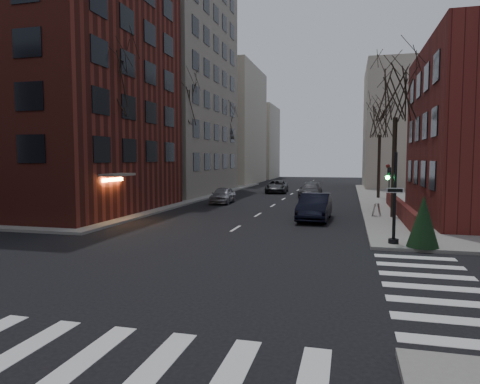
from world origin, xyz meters
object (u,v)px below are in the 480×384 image
(tree_left_a, at_px, (110,86))
(car_lane_far, at_px, (277,186))
(traffic_signal, at_px, (393,204))
(streetlamp_near, at_px, (170,154))
(tree_left_c, at_px, (225,125))
(tree_right_a, at_px, (396,92))
(parked_sedan, at_px, (315,207))
(streetlamp_far, at_px, (234,156))
(sandwich_board, at_px, (376,210))
(evergreen_shrub, at_px, (423,221))
(tree_left_b, at_px, (181,103))
(car_lane_silver, at_px, (223,195))
(car_lane_gray, at_px, (311,190))
(tree_right_b, at_px, (380,119))

(tree_left_a, xyz_separation_m, car_lane_far, (6.92, 23.34, -7.77))
(traffic_signal, relative_size, streetlamp_near, 0.64)
(tree_left_c, height_order, tree_right_a, same)
(tree_left_c, bearing_deg, tree_right_a, -51.34)
(traffic_signal, xyz_separation_m, tree_left_a, (-16.74, 5.01, 6.56))
(traffic_signal, xyz_separation_m, parked_sedan, (-3.94, 7.32, -1.07))
(streetlamp_far, xyz_separation_m, car_lane_far, (6.32, -4.66, -3.53))
(tree_left_a, relative_size, sandwich_board, 12.42)
(tree_left_c, height_order, evergreen_shrub, tree_left_c)
(parked_sedan, bearing_deg, streetlamp_near, 156.94)
(streetlamp_near, distance_m, streetlamp_far, 20.00)
(tree_left_b, distance_m, car_lane_far, 15.62)
(traffic_signal, distance_m, evergreen_shrub, 1.44)
(tree_left_b, xyz_separation_m, parked_sedan, (12.80, -9.68, -8.07))
(car_lane_far, bearing_deg, tree_left_c, 154.92)
(tree_left_a, xyz_separation_m, sandwich_board, (16.63, 4.24, -7.91))
(tree_left_b, distance_m, tree_left_c, 14.03)
(car_lane_silver, xyz_separation_m, car_lane_far, (2.67, 12.57, -0.00))
(parked_sedan, bearing_deg, car_lane_gray, 97.76)
(car_lane_far, relative_size, sandwich_board, 6.13)
(tree_left_b, height_order, sandwich_board, tree_left_b)
(tree_left_b, distance_m, streetlamp_near, 6.18)
(tree_left_a, xyz_separation_m, tree_left_c, (0.00, 26.00, -0.44))
(tree_left_a, relative_size, evergreen_shrub, 4.71)
(car_lane_far, bearing_deg, streetlamp_near, -116.44)
(tree_left_b, xyz_separation_m, streetlamp_far, (0.60, 16.00, -4.68))
(tree_left_c, relative_size, car_lane_silver, 2.34)
(tree_right_b, height_order, car_lane_gray, tree_right_b)
(streetlamp_near, bearing_deg, car_lane_far, 67.62)
(tree_right_a, distance_m, tree_right_b, 14.01)
(tree_left_b, bearing_deg, car_lane_silver, -16.17)
(car_lane_gray, bearing_deg, tree_right_b, -0.57)
(tree_left_a, xyz_separation_m, parked_sedan, (12.80, 2.32, -7.63))
(streetlamp_far, bearing_deg, parked_sedan, -64.59)
(streetlamp_far, bearing_deg, car_lane_gray, -42.68)
(tree_left_c, xyz_separation_m, evergreen_shrub, (17.91, -31.50, -6.79))
(car_lane_gray, bearing_deg, tree_right_a, -64.01)
(tree_right_b, relative_size, car_lane_silver, 2.21)
(tree_left_c, bearing_deg, streetlamp_far, 73.30)
(traffic_signal, xyz_separation_m, sandwich_board, (-0.11, 9.25, -1.34))
(traffic_signal, bearing_deg, car_lane_silver, 128.37)
(car_lane_silver, relative_size, car_lane_gray, 0.83)
(tree_left_b, relative_size, car_lane_far, 2.13)
(tree_right_b, bearing_deg, car_lane_far, 153.43)
(car_lane_silver, height_order, sandwich_board, car_lane_silver)
(car_lane_silver, distance_m, evergreen_shrub, 21.25)
(tree_left_b, xyz_separation_m, tree_left_c, (0.00, 14.00, -0.88))
(car_lane_far, height_order, evergreen_shrub, evergreen_shrub)
(tree_left_a, height_order, tree_right_b, tree_left_a)
(car_lane_silver, bearing_deg, evergreen_shrub, -52.45)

